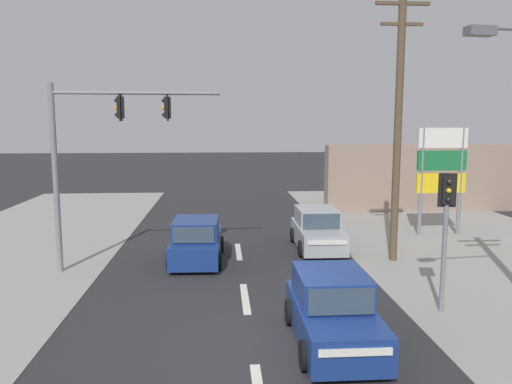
# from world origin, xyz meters

# --- Properties ---
(ground_plane) EXTENTS (140.00, 140.00, 0.00)m
(ground_plane) POSITION_xyz_m (0.00, 0.00, 0.00)
(ground_plane) COLOR #28282B
(lane_dash_mid) EXTENTS (0.20, 2.40, 0.01)m
(lane_dash_mid) POSITION_xyz_m (0.00, 3.00, 0.00)
(lane_dash_mid) COLOR silver
(lane_dash_mid) RESTS_ON ground
(lane_dash_far) EXTENTS (0.20, 2.40, 0.01)m
(lane_dash_far) POSITION_xyz_m (0.00, 8.00, 0.00)
(lane_dash_far) COLOR silver
(lane_dash_far) RESTS_ON ground
(utility_pole_midground_right) EXTENTS (1.80, 0.26, 9.08)m
(utility_pole_midground_right) POSITION_xyz_m (5.34, 6.39, 4.78)
(utility_pole_midground_right) COLOR brown
(utility_pole_midground_right) RESTS_ON ground
(traffic_signal_mast) EXTENTS (5.29, 0.50, 6.00)m
(traffic_signal_mast) POSITION_xyz_m (-4.53, 5.92, 4.15)
(traffic_signal_mast) COLOR slate
(traffic_signal_mast) RESTS_ON ground
(pedestal_signal_right_kerb) EXTENTS (0.44, 0.30, 3.56)m
(pedestal_signal_right_kerb) POSITION_xyz_m (4.92, 1.62, 2.42)
(pedestal_signal_right_kerb) COLOR slate
(pedestal_signal_right_kerb) RESTS_ON ground
(shopping_plaza_sign) EXTENTS (2.10, 0.16, 4.60)m
(shopping_plaza_sign) POSITION_xyz_m (8.64, 10.15, 2.98)
(shopping_plaza_sign) COLOR slate
(shopping_plaza_sign) RESTS_ON ground
(shopfront_wall_far) EXTENTS (12.00, 1.00, 3.60)m
(shopfront_wall_far) POSITION_xyz_m (11.00, 16.00, 1.80)
(shopfront_wall_far) COLOR gray
(shopfront_wall_far) RESTS_ON ground
(hatchback_receding_far) EXTENTS (1.82, 3.66, 1.53)m
(hatchback_receding_far) POSITION_xyz_m (3.03, 8.29, 0.70)
(hatchback_receding_far) COLOR #A3A8AD
(hatchback_receding_far) RESTS_ON ground
(hatchback_oncoming_near) EXTENTS (1.80, 3.65, 1.53)m
(hatchback_oncoming_near) POSITION_xyz_m (1.77, 0.10, 0.70)
(hatchback_oncoming_near) COLOR navy
(hatchback_oncoming_near) RESTS_ON ground
(hatchback_oncoming_mid) EXTENTS (1.88, 3.69, 1.53)m
(hatchback_oncoming_mid) POSITION_xyz_m (-1.49, 6.78, 0.70)
(hatchback_oncoming_mid) COLOR navy
(hatchback_oncoming_mid) RESTS_ON ground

